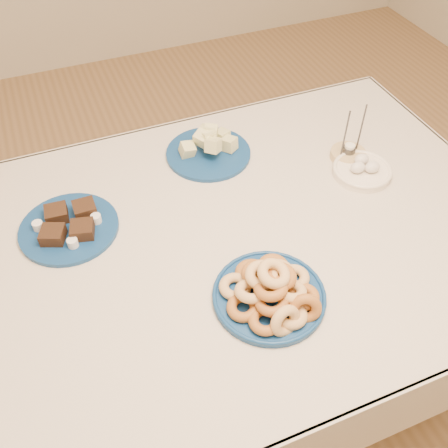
% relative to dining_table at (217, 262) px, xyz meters
% --- Properties ---
extents(ground, '(5.00, 5.00, 0.00)m').
position_rel_dining_table_xyz_m(ground, '(0.00, 0.00, -0.64)').
color(ground, olive).
rests_on(ground, ground).
extents(dining_table, '(1.71, 1.11, 0.75)m').
position_rel_dining_table_xyz_m(dining_table, '(0.00, 0.00, 0.00)').
color(dining_table, brown).
rests_on(dining_table, ground).
extents(donut_platter, '(0.29, 0.29, 0.13)m').
position_rel_dining_table_xyz_m(donut_platter, '(0.04, -0.24, 0.14)').
color(donut_platter, navy).
rests_on(donut_platter, dining_table).
extents(melon_plate, '(0.34, 0.34, 0.09)m').
position_rel_dining_table_xyz_m(melon_plate, '(0.11, 0.34, 0.13)').
color(melon_plate, navy).
rests_on(melon_plate, dining_table).
extents(brownie_plate, '(0.27, 0.27, 0.05)m').
position_rel_dining_table_xyz_m(brownie_plate, '(-0.36, 0.18, 0.12)').
color(brownie_plate, navy).
rests_on(brownie_plate, dining_table).
extents(candle_holder, '(0.13, 0.13, 0.18)m').
position_rel_dining_table_xyz_m(candle_holder, '(0.51, 0.16, 0.12)').
color(candle_holder, tan).
rests_on(candle_holder, dining_table).
extents(egg_bowl, '(0.20, 0.20, 0.06)m').
position_rel_dining_table_xyz_m(egg_bowl, '(0.50, 0.07, 0.12)').
color(egg_bowl, white).
rests_on(egg_bowl, dining_table).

